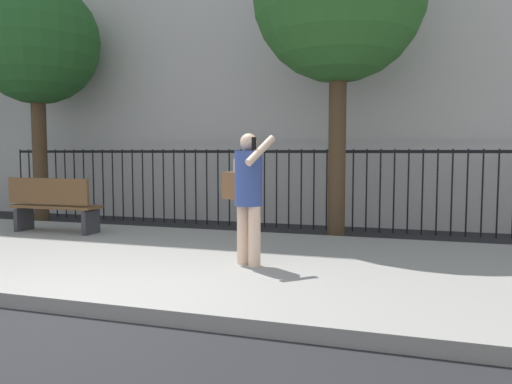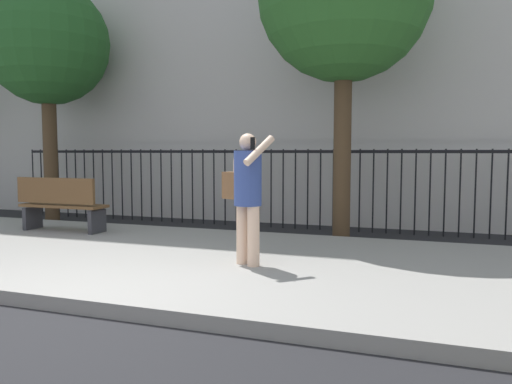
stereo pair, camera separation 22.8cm
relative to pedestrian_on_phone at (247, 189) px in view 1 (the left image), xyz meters
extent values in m
plane|color=black|center=(-1.09, -1.94, -1.09)|extent=(60.00, 60.00, 0.00)
cube|color=gray|center=(-1.09, 0.26, -1.01)|extent=(28.00, 4.40, 0.15)
cube|color=black|center=(-1.09, 3.96, 0.46)|extent=(12.00, 0.04, 0.06)
cylinder|color=black|center=(-7.09, 3.96, -0.29)|extent=(0.03, 0.03, 1.60)
cylinder|color=black|center=(-6.83, 3.96, -0.29)|extent=(0.03, 0.03, 1.60)
cylinder|color=black|center=(-6.58, 3.96, -0.29)|extent=(0.03, 0.03, 1.60)
cylinder|color=black|center=(-6.32, 3.96, -0.29)|extent=(0.03, 0.03, 1.60)
cylinder|color=black|center=(-6.07, 3.96, -0.29)|extent=(0.03, 0.03, 1.60)
cylinder|color=black|center=(-5.81, 3.96, -0.29)|extent=(0.03, 0.03, 1.60)
cylinder|color=black|center=(-5.56, 3.96, -0.29)|extent=(0.03, 0.03, 1.60)
cylinder|color=black|center=(-5.30, 3.96, -0.29)|extent=(0.03, 0.03, 1.60)
cylinder|color=black|center=(-5.05, 3.96, -0.29)|extent=(0.03, 0.03, 1.60)
cylinder|color=black|center=(-4.79, 3.96, -0.29)|extent=(0.03, 0.03, 1.60)
cylinder|color=black|center=(-4.54, 3.96, -0.29)|extent=(0.03, 0.03, 1.60)
cylinder|color=black|center=(-4.28, 3.96, -0.29)|extent=(0.03, 0.03, 1.60)
cylinder|color=black|center=(-4.02, 3.96, -0.29)|extent=(0.03, 0.03, 1.60)
cylinder|color=black|center=(-3.77, 3.96, -0.29)|extent=(0.03, 0.03, 1.60)
cylinder|color=black|center=(-3.51, 3.96, -0.29)|extent=(0.03, 0.03, 1.60)
cylinder|color=black|center=(-3.26, 3.96, -0.29)|extent=(0.03, 0.03, 1.60)
cylinder|color=black|center=(-3.00, 3.96, -0.29)|extent=(0.03, 0.03, 1.60)
cylinder|color=black|center=(-2.75, 3.96, -0.29)|extent=(0.03, 0.03, 1.60)
cylinder|color=black|center=(-2.49, 3.96, -0.29)|extent=(0.03, 0.03, 1.60)
cylinder|color=black|center=(-2.24, 3.96, -0.29)|extent=(0.03, 0.03, 1.60)
cylinder|color=black|center=(-1.98, 3.96, -0.29)|extent=(0.03, 0.03, 1.60)
cylinder|color=black|center=(-1.73, 3.96, -0.29)|extent=(0.03, 0.03, 1.60)
cylinder|color=black|center=(-1.47, 3.96, -0.29)|extent=(0.03, 0.03, 1.60)
cylinder|color=black|center=(-1.22, 3.96, -0.29)|extent=(0.03, 0.03, 1.60)
cylinder|color=black|center=(-0.96, 3.96, -0.29)|extent=(0.03, 0.03, 1.60)
cylinder|color=black|center=(-0.71, 3.96, -0.29)|extent=(0.03, 0.03, 1.60)
cylinder|color=black|center=(-0.45, 3.96, -0.29)|extent=(0.03, 0.03, 1.60)
cylinder|color=black|center=(-0.19, 3.96, -0.29)|extent=(0.03, 0.03, 1.60)
cylinder|color=black|center=(0.06, 3.96, -0.29)|extent=(0.03, 0.03, 1.60)
cylinder|color=black|center=(0.32, 3.96, -0.29)|extent=(0.03, 0.03, 1.60)
cylinder|color=black|center=(0.57, 3.96, -0.29)|extent=(0.03, 0.03, 1.60)
cylinder|color=black|center=(0.83, 3.96, -0.29)|extent=(0.03, 0.03, 1.60)
cylinder|color=black|center=(1.08, 3.96, -0.29)|extent=(0.03, 0.03, 1.60)
cylinder|color=black|center=(1.34, 3.96, -0.29)|extent=(0.03, 0.03, 1.60)
cylinder|color=black|center=(1.59, 3.96, -0.29)|extent=(0.03, 0.03, 1.60)
cylinder|color=black|center=(1.85, 3.96, -0.29)|extent=(0.03, 0.03, 1.60)
cylinder|color=black|center=(2.10, 3.96, -0.29)|extent=(0.03, 0.03, 1.60)
cylinder|color=black|center=(2.36, 3.96, -0.29)|extent=(0.03, 0.03, 1.60)
cylinder|color=black|center=(2.61, 3.96, -0.29)|extent=(0.03, 0.03, 1.60)
cylinder|color=black|center=(2.87, 3.96, -0.29)|extent=(0.03, 0.03, 1.60)
cylinder|color=black|center=(3.12, 3.96, -0.29)|extent=(0.03, 0.03, 1.60)
cylinder|color=black|center=(3.38, 3.96, -0.29)|extent=(0.03, 0.03, 1.60)
cylinder|color=beige|center=(0.11, -0.06, -0.57)|extent=(0.15, 0.15, 0.74)
cylinder|color=beige|center=(-0.07, 0.03, -0.57)|extent=(0.15, 0.15, 0.74)
cylinder|color=#33478C|center=(0.02, -0.01, 0.14)|extent=(0.46, 0.46, 0.67)
sphere|color=beige|center=(0.02, -0.01, 0.58)|extent=(0.21, 0.21, 0.21)
cylinder|color=beige|center=(0.20, -0.10, 0.47)|extent=(0.29, 0.46, 0.37)
cylinder|color=beige|center=(-0.15, 0.08, 0.12)|extent=(0.09, 0.09, 0.51)
cube|color=black|center=(0.13, -0.13, 0.56)|extent=(0.07, 0.04, 0.15)
cube|color=brown|center=(-0.21, 0.10, 0.04)|extent=(0.32, 0.27, 0.34)
cube|color=brown|center=(-3.97, 1.38, -0.49)|extent=(1.60, 0.45, 0.05)
cube|color=brown|center=(-3.97, 1.19, -0.21)|extent=(1.60, 0.06, 0.44)
cube|color=#333338|center=(-4.67, 1.38, -0.74)|extent=(0.08, 0.41, 0.40)
cube|color=#333338|center=(-3.27, 1.38, -0.74)|extent=(0.08, 0.41, 0.40)
cylinder|color=#4C3823|center=(-5.85, 3.20, 0.50)|extent=(0.31, 0.31, 3.17)
sphere|color=#235623|center=(-5.85, 3.20, 2.82)|extent=(2.67, 2.67, 2.67)
cylinder|color=#4C3823|center=(0.66, 2.92, 0.61)|extent=(0.30, 0.30, 3.39)
camera|label=1|loc=(1.97, -5.82, 0.46)|focal=35.23mm
camera|label=2|loc=(2.18, -5.75, 0.46)|focal=35.23mm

